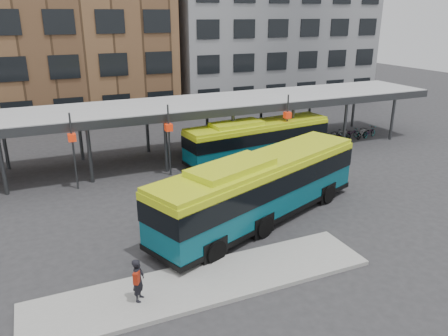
% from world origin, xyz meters
% --- Properties ---
extents(ground, '(120.00, 120.00, 0.00)m').
position_xyz_m(ground, '(0.00, 0.00, 0.00)').
color(ground, '#28282B').
rests_on(ground, ground).
extents(boarding_island, '(14.00, 3.00, 0.18)m').
position_xyz_m(boarding_island, '(-5.50, -3.00, 0.09)').
color(boarding_island, gray).
rests_on(boarding_island, ground).
extents(canopy, '(40.00, 6.53, 4.80)m').
position_xyz_m(canopy, '(-0.06, 12.87, 3.91)').
color(canopy, '#999B9E').
rests_on(canopy, ground).
extents(building_brick, '(26.00, 14.00, 22.00)m').
position_xyz_m(building_brick, '(-10.00, 32.00, 11.00)').
color(building_brick, brown).
rests_on(building_brick, ground).
extents(building_grey, '(24.00, 14.00, 20.00)m').
position_xyz_m(building_grey, '(16.00, 32.00, 10.00)').
color(building_grey, slate).
rests_on(building_grey, ground).
extents(bus_front, '(13.35, 7.47, 3.65)m').
position_xyz_m(bus_front, '(-0.76, 1.28, 1.90)').
color(bus_front, '#084958').
rests_on(bus_front, ground).
extents(bus_rear, '(11.45, 3.58, 3.10)m').
position_xyz_m(bus_rear, '(3.86, 10.22, 1.62)').
color(bus_rear, '#084958').
rests_on(bus_rear, ground).
extents(pedestrian, '(0.67, 0.74, 1.70)m').
position_xyz_m(pedestrian, '(-8.20, -3.14, 1.04)').
color(pedestrian, black).
rests_on(pedestrian, boarding_island).
extents(bike_rack, '(6.78, 1.50, 0.96)m').
position_xyz_m(bike_rack, '(13.35, 11.81, 0.46)').
color(bike_rack, slate).
rests_on(bike_rack, ground).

